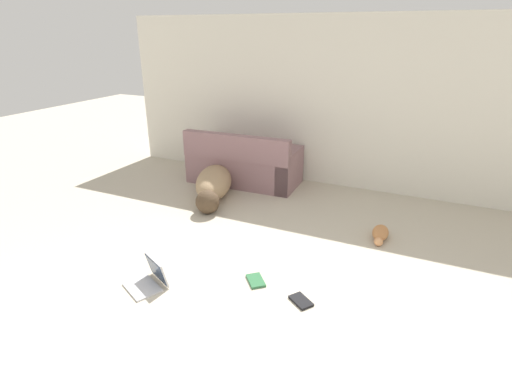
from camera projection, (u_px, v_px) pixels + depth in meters
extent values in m
plane|color=#BCB29E|center=(220.00, 377.00, 2.79)|extent=(20.00, 20.00, 0.00)
cube|color=silver|center=(357.00, 106.00, 5.74)|extent=(7.64, 0.06, 2.48)
cube|color=gray|center=(245.00, 168.00, 6.30)|extent=(1.72, 0.83, 0.45)
cube|color=gray|center=(235.00, 148.00, 5.87)|extent=(1.70, 0.20, 0.38)
cube|color=gray|center=(290.00, 170.00, 6.01)|extent=(0.22, 0.78, 0.59)
cube|color=gray|center=(203.00, 158.00, 6.55)|extent=(0.22, 0.78, 0.59)
ellipsoid|color=#A38460|center=(214.00, 182.00, 5.77)|extent=(0.84, 1.13, 0.42)
sphere|color=#493726|center=(208.00, 202.00, 5.23)|extent=(0.41, 0.41, 0.32)
cylinder|color=#A38460|center=(220.00, 179.00, 6.43)|extent=(0.15, 0.26, 0.06)
ellipsoid|color=#BC7A47|center=(380.00, 233.00, 4.63)|extent=(0.20, 0.35, 0.14)
sphere|color=tan|center=(379.00, 242.00, 4.47)|extent=(0.11, 0.11, 0.10)
cylinder|color=#BC7A47|center=(382.00, 229.00, 4.83)|extent=(0.03, 0.09, 0.02)
cube|color=#B7B7BC|center=(143.00, 288.00, 3.75)|extent=(0.42, 0.38, 0.02)
cube|color=#B7B7BC|center=(157.00, 269.00, 3.79)|extent=(0.34, 0.22, 0.26)
cube|color=#23334C|center=(156.00, 270.00, 3.78)|extent=(0.31, 0.19, 0.23)
cube|color=black|center=(301.00, 301.00, 3.56)|extent=(0.25, 0.23, 0.02)
cube|color=#2D663D|center=(256.00, 281.00, 3.84)|extent=(0.26, 0.26, 0.02)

